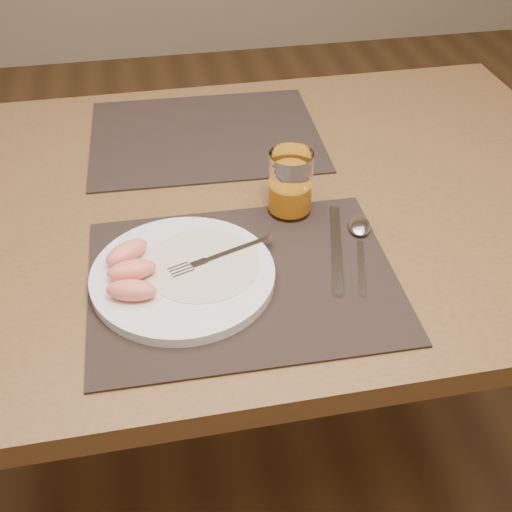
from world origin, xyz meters
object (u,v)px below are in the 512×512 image
object	(u,v)px
knife	(337,255)
placemat_near	(243,279)
placemat_far	(205,135)
juice_glass	(290,186)
table	(227,235)
plate	(183,276)
spoon	(360,231)
fork	(214,258)

from	to	relation	value
knife	placemat_near	bearing A→B (deg)	-171.60
placemat_far	juice_glass	world-z (taller)	juice_glass
table	knife	size ratio (longest dim) A/B	6.47
placemat_near	plate	size ratio (longest dim) A/B	1.67
placemat_near	spoon	world-z (taller)	spoon
placemat_far	knife	bearing A→B (deg)	-70.45
table	knife	xyz separation A→B (m)	(0.14, -0.20, 0.09)
placemat_far	fork	world-z (taller)	fork
placemat_near	table	bearing A→B (deg)	88.07
placemat_near	fork	bearing A→B (deg)	139.68
placemat_near	juice_glass	bearing A→B (deg)	55.46
placemat_far	spoon	world-z (taller)	spoon
placemat_far	fork	size ratio (longest dim) A/B	2.64
fork	knife	size ratio (longest dim) A/B	0.79
placemat_near	juice_glass	world-z (taller)	juice_glass
juice_glass	spoon	bearing A→B (deg)	-41.89
plate	juice_glass	distance (m)	0.24
juice_glass	knife	bearing A→B (deg)	-72.14
placemat_far	knife	distance (m)	0.44
fork	juice_glass	size ratio (longest dim) A/B	1.56
knife	plate	bearing A→B (deg)	-177.99
fork	spoon	xyz separation A→B (m)	(0.24, 0.04, -0.01)
plate	juice_glass	xyz separation A→B (m)	(0.19, 0.14, 0.04)
placemat_near	placemat_far	size ratio (longest dim) A/B	1.00
spoon	juice_glass	bearing A→B (deg)	138.11
placemat_near	fork	size ratio (longest dim) A/B	2.64
fork	knife	world-z (taller)	fork
placemat_near	fork	xyz separation A→B (m)	(-0.04, 0.03, 0.02)
table	spoon	world-z (taller)	spoon
placemat_far	placemat_near	bearing A→B (deg)	-90.18
spoon	fork	bearing A→B (deg)	-171.16
plate	juice_glass	bearing A→B (deg)	36.14
spoon	knife	bearing A→B (deg)	-137.69
juice_glass	placemat_far	bearing A→B (deg)	110.32
placemat_near	plate	world-z (taller)	plate
placemat_near	juice_glass	xyz separation A→B (m)	(0.11, 0.16, 0.05)
knife	spoon	xyz separation A→B (m)	(0.05, 0.05, 0.00)
table	spoon	distance (m)	0.26
table	placemat_near	world-z (taller)	placemat_near
placemat_far	plate	size ratio (longest dim) A/B	1.67
fork	spoon	world-z (taller)	fork
plate	knife	world-z (taller)	plate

